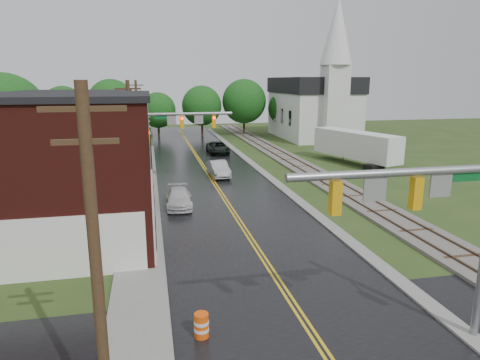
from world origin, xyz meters
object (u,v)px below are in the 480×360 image
object	(u,v)px
utility_pole_b	(131,141)
tree_left_c	(70,122)
brick_building	(19,172)
tree_left_e	(121,114)
suv_dark	(218,148)
construction_barrel	(201,325)
tree_left_b	(6,118)
traffic_signal_far	(173,129)
pickup_white	(179,198)
utility_pole_a	(96,270)
traffic_signal_near	(435,208)
sedan_silver	(219,169)
semi_trailer	(356,145)
utility_pole_c	(137,116)
church	(316,101)

from	to	relation	value
utility_pole_b	tree_left_c	size ratio (longest dim) A/B	1.18
brick_building	tree_left_e	size ratio (longest dim) A/B	1.75
utility_pole_b	suv_dark	xyz separation A→B (m)	(9.61, 20.64, -4.00)
suv_dark	construction_barrel	xyz separation A→B (m)	(-6.77, -38.64, -0.26)
construction_barrel	tree_left_c	bearing A→B (deg)	105.40
tree_left_b	construction_barrel	bearing A→B (deg)	-63.54
traffic_signal_far	tree_left_e	distance (m)	19.65
brick_building	pickup_white	xyz separation A→B (m)	(8.88, 5.50, -3.51)
tree_left_e	utility_pole_b	bearing A→B (deg)	-85.10
utility_pole_a	suv_dark	bearing A→B (deg)	77.30
utility_pole_a	traffic_signal_near	bearing A→B (deg)	11.02
suv_dark	sedan_silver	size ratio (longest dim) A/B	1.16
tree_left_b	sedan_silver	size ratio (longest dim) A/B	2.15
brick_building	semi_trailer	world-z (taller)	brick_building
utility_pole_a	sedan_silver	size ratio (longest dim) A/B	2.00
semi_trailer	traffic_signal_near	bearing A→B (deg)	-112.78
tree_left_c	utility_pole_a	bearing A→B (deg)	-79.98
traffic_signal_far	tree_left_b	world-z (taller)	tree_left_b
pickup_white	utility_pole_a	bearing A→B (deg)	-96.99
utility_pole_b	suv_dark	bearing A→B (deg)	65.04
utility_pole_b	tree_left_b	xyz separation A→B (m)	(-11.05, 9.90, 1.00)
pickup_white	semi_trailer	distance (m)	23.34
traffic_signal_far	tree_left_e	bearing A→B (deg)	105.89
utility_pole_a	pickup_white	bearing A→B (deg)	81.13
utility_pole_c	tree_left_b	distance (m)	16.42
construction_barrel	pickup_white	bearing A→B (deg)	88.75
construction_barrel	utility_pole_b	bearing A→B (deg)	98.97
tree_left_c	sedan_silver	distance (m)	18.23
church	pickup_white	xyz separation A→B (m)	(-23.60, -33.23, -5.19)
semi_trailer	tree_left_b	bearing A→B (deg)	-178.86
brick_building	utility_pole_b	distance (m)	9.03
church	suv_dark	size ratio (longest dim) A/B	3.84
utility_pole_c	suv_dark	bearing A→B (deg)	-8.05
traffic_signal_far	construction_barrel	xyz separation A→B (m)	(-0.49, -23.00, -4.51)
tree_left_c	pickup_white	size ratio (longest dim) A/B	1.73
brick_building	tree_left_b	xyz separation A→B (m)	(-5.36, 16.90, 1.57)
utility_pole_b	tree_left_c	xyz separation A→B (m)	(-7.05, 17.90, -0.21)
utility_pole_a	construction_barrel	xyz separation A→B (m)	(2.84, 4.00, -4.26)
utility_pole_c	construction_barrel	size ratio (longest dim) A/B	9.71
construction_barrel	sedan_silver	bearing A→B (deg)	79.51
church	brick_building	bearing A→B (deg)	-129.98
pickup_white	semi_trailer	size ratio (longest dim) A/B	0.39
traffic_signal_far	utility_pole_b	xyz separation A→B (m)	(-3.33, -5.00, -0.25)
suv_dark	utility_pole_b	bearing A→B (deg)	-115.62
utility_pole_b	pickup_white	size ratio (longest dim) A/B	2.04
utility_pole_a	tree_left_c	bearing A→B (deg)	100.02
utility_pole_a	pickup_white	distance (m)	21.15
construction_barrel	tree_left_e	bearing A→B (deg)	96.65
traffic_signal_near	sedan_silver	xyz separation A→B (m)	(-2.67, 27.73, -4.23)
utility_pole_c	construction_barrel	xyz separation A→B (m)	(2.84, -40.00, -4.26)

